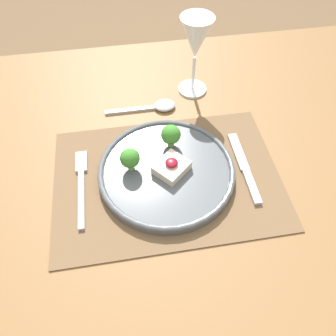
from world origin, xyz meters
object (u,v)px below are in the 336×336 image
spoon (158,106)px  wine_glass_near (196,42)px  knife (246,171)px  dinner_plate (167,169)px  fork (81,182)px

spoon → wine_glass_near: (0.10, 0.06, 0.13)m
knife → spoon: spoon is taller
dinner_plate → fork: dinner_plate is taller
dinner_plate → knife: dinner_plate is taller
knife → spoon: 0.27m
knife → wine_glass_near: wine_glass_near is taller
wine_glass_near → knife: bearing=-78.9°
dinner_plate → wine_glass_near: size_ratio=1.45×
fork → wine_glass_near: (0.29, 0.26, 0.13)m
knife → spoon: size_ratio=1.08×
wine_glass_near → fork: bearing=-138.2°
wine_glass_near → spoon: bearing=-150.5°
dinner_plate → fork: size_ratio=1.50×
dinner_plate → knife: size_ratio=1.50×
spoon → fork: bearing=-136.6°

